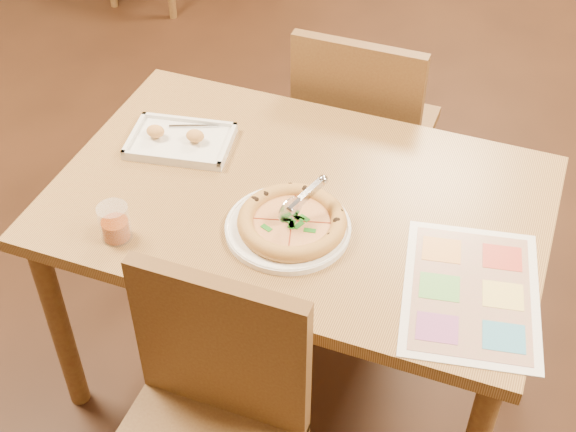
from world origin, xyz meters
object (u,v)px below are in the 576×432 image
(chair_near, at_px, (207,410))
(pizza, at_px, (292,222))
(dining_table, at_px, (299,220))
(plate, at_px, (288,228))
(glass_tumbler, at_px, (115,224))
(appetizer_tray, at_px, (180,141))
(menu, at_px, (471,292))
(chair_far, at_px, (362,120))
(pizza_cutter, at_px, (302,200))

(chair_near, relative_size, pizza, 1.70)
(chair_near, bearing_deg, dining_table, 90.00)
(plate, distance_m, pizza, 0.02)
(dining_table, relative_size, plate, 4.08)
(pizza, distance_m, glass_tumbler, 0.44)
(dining_table, xyz_separation_m, glass_tumbler, (-0.37, -0.31, 0.13))
(dining_table, xyz_separation_m, appetizer_tray, (-0.40, 0.09, 0.10))
(plate, bearing_deg, glass_tumbler, -156.19)
(menu, bearing_deg, appetizer_tray, 163.13)
(appetizer_tray, height_order, glass_tumbler, glass_tumbler)
(chair_far, bearing_deg, chair_near, 90.00)
(dining_table, xyz_separation_m, chair_far, (-0.00, 0.60, -0.07))
(glass_tumbler, bearing_deg, chair_near, -38.15)
(pizza, bearing_deg, plate, -162.82)
(plate, height_order, pizza, pizza)
(chair_near, bearing_deg, glass_tumbler, 141.85)
(pizza, relative_size, pizza_cutter, 2.07)
(chair_near, xyz_separation_m, chair_far, (-0.00, 1.20, 0.00))
(dining_table, relative_size, menu, 2.96)
(appetizer_tray, distance_m, glass_tumbler, 0.40)
(chair_far, relative_size, appetizer_tray, 1.48)
(plate, height_order, appetizer_tray, appetizer_tray)
(menu, bearing_deg, dining_table, 160.00)
(chair_far, xyz_separation_m, appetizer_tray, (-0.40, -0.51, 0.17))
(chair_far, distance_m, plate, 0.75)
(pizza, height_order, menu, pizza)
(appetizer_tray, bearing_deg, dining_table, -12.82)
(menu, bearing_deg, chair_near, -139.45)
(plate, distance_m, glass_tumbler, 0.43)
(chair_near, distance_m, chair_far, 1.20)
(chair_far, height_order, appetizer_tray, chair_far)
(chair_far, bearing_deg, pizza, 92.22)
(plate, bearing_deg, pizza_cutter, 53.42)
(menu, bearing_deg, plate, 174.58)
(glass_tumbler, xyz_separation_m, menu, (0.87, 0.13, -0.04))
(chair_far, bearing_deg, dining_table, 90.00)
(pizza, relative_size, appetizer_tray, 0.87)
(chair_far, relative_size, glass_tumbler, 4.84)
(appetizer_tray, bearing_deg, chair_near, -60.20)
(chair_near, height_order, chair_far, same)
(chair_near, xyz_separation_m, menu, (0.49, 0.42, 0.16))
(plate, relative_size, menu, 0.73)
(dining_table, distance_m, pizza_cutter, 0.20)
(pizza, distance_m, appetizer_tray, 0.48)
(dining_table, bearing_deg, pizza, -77.79)
(glass_tumbler, bearing_deg, appetizer_tray, 93.19)
(chair_near, relative_size, menu, 1.07)
(dining_table, bearing_deg, chair_far, 90.00)
(chair_near, distance_m, pizza_cutter, 0.56)
(pizza, bearing_deg, chair_far, 92.22)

